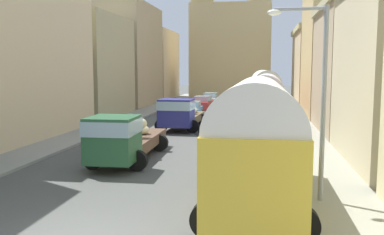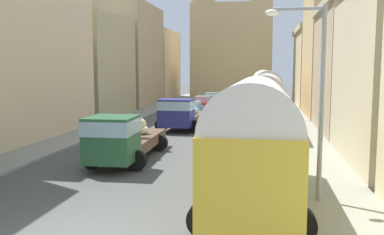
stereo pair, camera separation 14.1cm
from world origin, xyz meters
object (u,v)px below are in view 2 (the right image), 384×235
Objects in this scene: cargo_truck_0 at (123,137)px; car_5 at (237,101)px; parked_bus_1 at (266,101)px; parked_bus_2 at (265,90)px; car_4 at (231,113)px; cargo_truck_1 at (181,113)px; car_0 at (193,110)px; car_3 at (217,122)px; car_2 at (212,99)px; car_1 at (203,104)px; streetlamp_near at (313,87)px; parked_bus_0 at (254,137)px.

cargo_truck_0 is 30.22m from car_5.
parked_bus_2 is at bearing 90.16° from parked_bus_1.
car_4 is (-2.78, -6.05, -1.64)m from parked_bus_2.
cargo_truck_1 is 1.61× the size of car_0.
car_3 is at bearing -90.62° from car_5.
car_2 is at bearing 97.89° from car_3.
car_1 is 14.72m from car_3.
car_4 is at bearing -67.02° from car_1.
parked_bus_1 is 3.69m from car_3.
streetlamp_near reaches higher than cargo_truck_1.
streetlamp_near is (1.83, 0.60, 1.59)m from parked_bus_0.
parked_bus_2 reaches higher than car_0.
cargo_truck_1 is at bearing 108.93° from parked_bus_0.
car_2 is (-0.05, 7.61, -0.04)m from car_1.
parked_bus_1 is 23.23m from car_2.
cargo_truck_0 is 1.88× the size of car_0.
car_4 reaches higher than car_5.
cargo_truck_1 is 21.25m from car_2.
parked_bus_1 is 6.26m from cargo_truck_1.
parked_bus_2 is 12.62m from car_3.
car_2 is 4.10m from car_5.
cargo_truck_0 is 32.50m from car_2.
parked_bus_1 is at bearing -73.91° from car_2.
cargo_truck_1 is 1.64× the size of car_2.
cargo_truck_0 is at bearing -102.98° from car_4.
car_3 is 0.96× the size of car_4.
car_4 is at bearing -114.69° from parked_bus_2.
car_4 is (-2.41, 21.81, -1.54)m from parked_bus_0.
parked_bus_1 is 12.22m from cargo_truck_0.
parked_bus_2 is (0.37, 27.85, 0.10)m from parked_bus_0.
car_0 is at bearing -149.23° from parked_bus_2.
car_5 is at bearing 83.43° from cargo_truck_0.
cargo_truck_1 reaches higher than car_2.
cargo_truck_1 is at bearing -89.09° from car_2.
parked_bus_1 is 2.30× the size of car_1.
car_4 is at bearing 114.17° from parked_bus_1.
car_5 is at bearing -37.23° from car_2.
car_1 is at bearing -89.61° from car_2.
parked_bus_0 is at bearing -79.35° from car_3.
streetlamp_near reaches higher than car_2.
cargo_truck_1 reaches higher than car_0.
car_4 is at bearing 77.02° from cargo_truck_0.
parked_bus_2 is 1.57× the size of streetlamp_near.
car_1 is at bearing 159.71° from parked_bus_2.
car_3 reaches higher than car_4.
cargo_truck_0 is 16.94m from car_4.
streetlamp_near reaches higher than car_3.
cargo_truck_0 is at bearing -106.28° from parked_bus_2.
car_2 reaches higher than car_3.
streetlamp_near is at bearing -78.08° from car_2.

